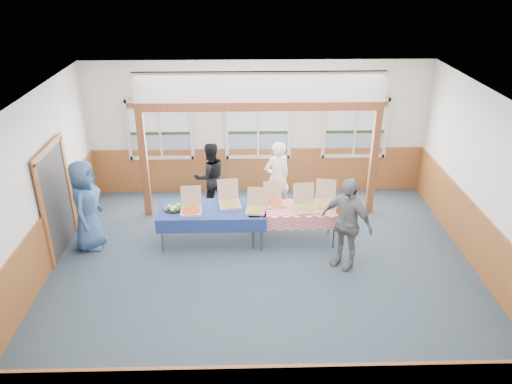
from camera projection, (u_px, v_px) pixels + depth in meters
floor at (263, 270)px, 9.30m from camera, size 8.00×8.00×0.00m
ceiling at (265, 103)px, 7.91m from camera, size 8.00×8.00×0.00m
wall_back at (258, 129)px, 11.75m from camera, size 8.00×0.00×8.00m
wall_front at (277, 334)px, 5.46m from camera, size 8.00×0.00×8.00m
wall_left at (30, 196)px, 8.51m from camera, size 0.00×8.00×8.00m
wall_right at (493, 191)px, 8.70m from camera, size 0.00×8.00×8.00m
wainscot_back at (258, 170)px, 12.19m from camera, size 7.98×0.05×1.10m
wainscot_left at (43, 248)px, 8.97m from camera, size 0.05×6.98×1.10m
wainscot_right at (480, 242)px, 9.16m from camera, size 0.05×6.98×1.10m
cased_opening at (56, 201)px, 9.56m from camera, size 0.06×1.30×2.10m
window_left at (160, 127)px, 11.63m from camera, size 1.56×0.10×1.46m
window_mid at (258, 126)px, 11.68m from camera, size 1.56×0.10×1.46m
window_right at (356, 125)px, 11.74m from camera, size 1.56×0.10×1.46m
post_left at (144, 165)px, 10.79m from camera, size 0.15×0.15×2.40m
post_right at (374, 163)px, 10.91m from camera, size 0.15×0.15×2.40m
cross_beam at (260, 106)px, 10.29m from camera, size 5.15×0.18×0.18m
table_left at (212, 211)px, 9.93m from camera, size 2.19×1.09×0.76m
table_right at (293, 210)px, 9.97m from camera, size 1.83×0.90×0.76m
pizza_box_a at (191, 208)px, 9.77m from camera, size 0.43×0.52×0.44m
pizza_box_b at (229, 202)px, 10.03m from camera, size 0.49×0.57×0.46m
pizza_box_c at (256, 208)px, 9.81m from camera, size 0.42×0.50×0.41m
pizza_box_d at (274, 201)px, 10.08m from camera, size 0.45×0.52×0.41m
pizza_box_e at (306, 206)px, 9.85m from camera, size 0.48×0.57×0.46m
pizza_box_f at (325, 201)px, 10.06m from camera, size 0.49×0.56×0.44m
veggie_tray at (174, 208)px, 9.88m from camera, size 0.40×0.40×0.09m
drink_glass at (338, 210)px, 9.71m from camera, size 0.07×0.07×0.15m
woman_white at (277, 178)px, 11.01m from camera, size 0.73×0.63×1.70m
woman_black at (210, 177)px, 11.21m from camera, size 0.96×0.87×1.60m
man_blue at (86, 205)px, 9.68m from camera, size 0.62×0.93×1.84m
person_grey at (346, 223)px, 9.10m from camera, size 1.07×1.03×1.79m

